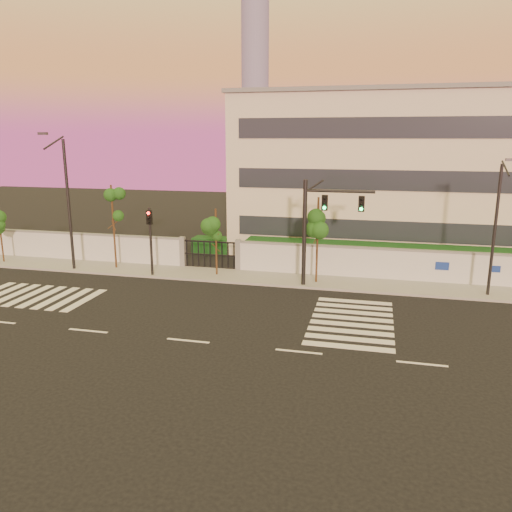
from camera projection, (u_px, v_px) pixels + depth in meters
name	position (u px, v px, depth m)	size (l,w,h in m)	color
ground	(188.00, 341.00, 22.31)	(120.00, 120.00, 0.00)	black
sidewalk	(247.00, 277.00, 32.23)	(60.00, 3.00, 0.15)	gray
perimeter_wall	(254.00, 257.00, 33.39)	(60.00, 0.36, 2.20)	#BBBDC3
hedge_row	(278.00, 252.00, 35.79)	(41.00, 4.25, 1.80)	#0F3315
institutional_building	(393.00, 172.00, 39.62)	(24.40, 12.40, 12.25)	beige
distant_skyscraper	(255.00, 43.00, 287.48)	(16.00, 16.00, 118.00)	slate
road_markings	(186.00, 310.00, 26.23)	(57.00, 7.62, 0.02)	silver
street_tree_c	(113.00, 208.00, 33.40)	(1.58, 1.26, 5.80)	#382314
street_tree_d	(216.00, 227.00, 31.87)	(1.44, 1.14, 4.46)	#382314
street_tree_e	(318.00, 221.00, 30.03)	(1.56, 1.24, 5.40)	#382314
traffic_signal_main	(318.00, 221.00, 29.25)	(4.10, 0.39, 6.48)	black
traffic_signal_secondary	(150.00, 233.00, 31.88)	(0.35, 0.34, 4.53)	black
streetlight_west	(66.00, 198.00, 32.76)	(0.55, 2.21, 9.17)	black
streetlight_east	(496.00, 224.00, 27.30)	(0.47, 1.89, 7.84)	black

